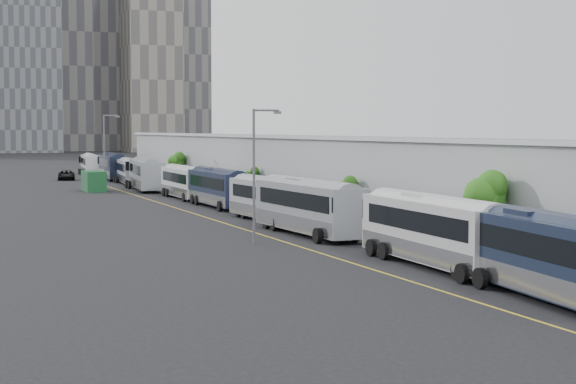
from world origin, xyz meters
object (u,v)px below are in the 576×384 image
bus_5 (219,191)px  bus_8 (130,173)px  bus_6 (185,185)px  street_lamp_far (106,148)px  bus_3 (309,212)px  suv (66,175)px  bus_4 (270,203)px  bus_10 (91,166)px  bus_1 (548,263)px  bus_7 (146,177)px  shipping_container (94,181)px  bus_9 (113,169)px  street_lamp_near (256,166)px  bus_2 (434,237)px

bus_5 → bus_8: size_ratio=1.05×
bus_6 → street_lamp_far: (-6.22, 14.15, 3.91)m
bus_3 → suv: bearing=91.7°
bus_4 → bus_8: bearing=87.0°
bus_10 → bus_5: bearing=-84.0°
bus_1 → bus_5: size_ratio=1.06×
bus_3 → bus_10: bus_3 is taller
bus_3 → bus_7: bus_3 is taller
bus_5 → street_lamp_far: (-6.35, 26.79, 3.82)m
shipping_container → bus_1: bearing=-85.1°
bus_4 → bus_9: bus_9 is taller
street_lamp_near → bus_1: bearing=-77.6°
bus_4 → suv: bus_4 is taller
bus_1 → bus_10: (-0.29, 125.24, -0.18)m
bus_6 → bus_7: bus_7 is taller
bus_10 → shipping_container: size_ratio=2.31×
bus_1 → bus_2: size_ratio=1.00×
bus_3 → bus_6: 38.98m
bus_5 → bus_10: bearing=90.5°
street_lamp_near → suv: bearing=90.5°
bus_5 → suv: bus_5 is taller
bus_4 → suv: 72.55m
bus_10 → suv: size_ratio=2.30×
bus_4 → bus_10: size_ratio=1.03×
street_lamp_near → street_lamp_far: (-0.08, 56.61, 0.19)m
bus_1 → bus_9: 109.76m
bus_8 → bus_9: (-0.04, 12.26, 0.18)m
bus_3 → street_lamp_near: (-5.22, -3.49, 3.52)m
bus_3 → street_lamp_near: 7.20m
bus_8 → bus_4: bearing=-85.0°
bus_3 → bus_7: (0.02, 54.64, -0.00)m
shipping_container → bus_6: bearing=-65.2°
bus_7 → shipping_container: (-6.48, 0.54, -0.47)m
bus_1 → bus_10: size_ratio=1.12×
street_lamp_far → suv: bearing=91.3°
bus_2 → street_lamp_far: size_ratio=1.46×
bus_1 → bus_4: (0.58, 39.03, -0.12)m
bus_7 → bus_9: (0.80, 26.70, -0.03)m
bus_1 → street_lamp_near: street_lamp_near is taller
bus_9 → bus_10: size_ratio=1.12×
bus_2 → bus_4: bus_2 is taller
bus_4 → bus_6: size_ratio=1.03×
bus_5 → bus_10: bus_5 is taller
bus_1 → bus_9: (0.57, 109.76, 0.02)m
bus_6 → shipping_container: size_ratio=2.32×
bus_4 → bus_10: bearing=87.6°
bus_4 → street_lamp_far: size_ratio=1.35×
bus_10 → street_lamp_near: 100.53m
bus_7 → street_lamp_near: bearing=-89.4°
bus_9 → street_lamp_far: bearing=-99.3°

